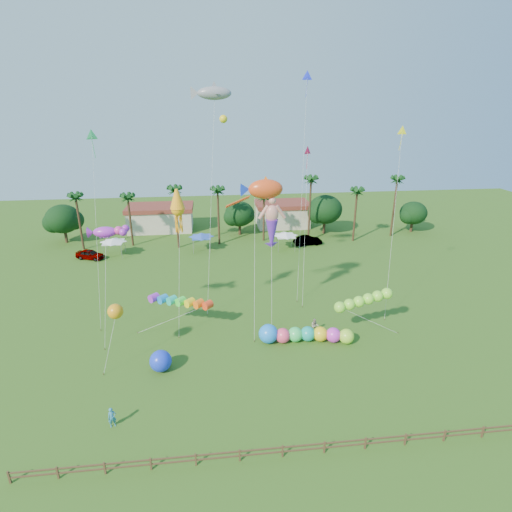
{
  "coord_description": "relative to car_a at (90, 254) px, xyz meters",
  "views": [
    {
      "loc": [
        -4.29,
        -26.73,
        23.17
      ],
      "look_at": [
        0.0,
        10.0,
        9.0
      ],
      "focal_mm": 28.0,
      "sensor_mm": 36.0,
      "label": 1
    }
  ],
  "objects": [
    {
      "name": "delta_kite_green",
      "position": [
        7.6,
        -17.94,
        19.05
      ],
      "size": [
        1.42,
        5.06,
        20.76
      ],
      "color": "#2EC568",
      "rests_on": "ground"
    },
    {
      "name": "caterpillar_inflatable",
      "position": [
        28.24,
        -27.1,
        0.08
      ],
      "size": [
        9.87,
        2.97,
        2.01
      ],
      "rotation": [
        0.0,
        0.0,
        -0.12
      ],
      "color": "#FF4370",
      "rests_on": "ground"
    },
    {
      "name": "delta_kite_yellow",
      "position": [
        39.71,
        -20.14,
        19.27
      ],
      "size": [
        1.79,
        3.99,
        21.03
      ],
      "color": "#FFF91A",
      "rests_on": "ground"
    },
    {
      "name": "fence",
      "position": [
        23.63,
        -41.13,
        -0.15
      ],
      "size": [
        36.12,
        0.12,
        1.0
      ],
      "color": "brown",
      "rests_on": "ground"
    },
    {
      "name": "fish_kite",
      "position": [
        25.18,
        -20.64,
        13.99
      ],
      "size": [
        5.77,
        7.52,
        15.91
      ],
      "color": "#E24619",
      "rests_on": "ground"
    },
    {
      "name": "green_worm",
      "position": [
        32.31,
        -26.24,
        2.54
      ],
      "size": [
        9.85,
        1.26,
        4.03
      ],
      "color": "#87ED34",
      "rests_on": "ground"
    },
    {
      "name": "spectator_b",
      "position": [
        29.95,
        -25.47,
        0.04
      ],
      "size": [
        0.93,
        0.82,
        1.61
      ],
      "primitive_type": "imported",
      "rotation": [
        0.0,
        0.0,
        -0.32
      ],
      "color": "#A39687",
      "rests_on": "ground"
    },
    {
      "name": "rainbow_tube",
      "position": [
        16.93,
        -23.82,
        2.37
      ],
      "size": [
        9.01,
        4.54,
        3.6
      ],
      "color": "#F03E1A",
      "rests_on": "ground"
    },
    {
      "name": "buildings_row",
      "position": [
        20.54,
        14.87,
        1.23
      ],
      "size": [
        35.0,
        7.0,
        4.0
      ],
      "color": "beige",
      "rests_on": "ground"
    },
    {
      "name": "shark_kite",
      "position": [
        20.28,
        -14.61,
        23.44
      ],
      "size": [
        5.26,
        7.36,
        25.11
      ],
      "color": "gray",
      "rests_on": "ground"
    },
    {
      "name": "tent_row",
      "position": [
        17.63,
        1.2,
        1.98
      ],
      "size": [
        31.0,
        4.0,
        0.6
      ],
      "color": "white",
      "rests_on": "ground"
    },
    {
      "name": "squid_kite",
      "position": [
        16.04,
        -21.91,
        12.4
      ],
      "size": [
        1.61,
        3.86,
        15.33
      ],
      "color": "orange",
      "rests_on": "ground"
    },
    {
      "name": "spectator_a",
      "position": [
        11.23,
        -36.83,
        0.07
      ],
      "size": [
        0.71,
        0.58,
        1.67
      ],
      "primitive_type": "imported",
      "rotation": [
        0.0,
        0.0,
        0.35
      ],
      "color": "teal",
      "rests_on": "ground"
    },
    {
      "name": "ground",
      "position": [
        23.63,
        -35.13,
        -0.77
      ],
      "size": [
        160.0,
        160.0,
        0.0
      ],
      "primitive_type": "plane",
      "color": "#285116",
      "rests_on": "ground"
    },
    {
      "name": "merman_kite",
      "position": [
        25.87,
        -20.84,
        9.98
      ],
      "size": [
        2.53,
        5.45,
        13.46
      ],
      "color": "tan",
      "rests_on": "ground"
    },
    {
      "name": "delta_kite_blue",
      "position": [
        30.76,
        -13.76,
        24.77
      ],
      "size": [
        1.91,
        4.88,
        26.65
      ],
      "color": "#1C2AFF",
      "rests_on": "ground"
    },
    {
      "name": "car_a",
      "position": [
        0.0,
        0.0,
        0.0
      ],
      "size": [
        4.85,
        3.29,
        1.53
      ],
      "primitive_type": "imported",
      "rotation": [
        0.0,
        0.0,
        1.21
      ],
      "color": "#4C4C54",
      "rests_on": "ground"
    },
    {
      "name": "orange_ball_kite",
      "position": [
        10.35,
        -28.56,
        4.72
      ],
      "size": [
        2.21,
        2.63,
        6.2
      ],
      "color": "orange",
      "rests_on": "ground"
    },
    {
      "name": "car_b",
      "position": [
        35.99,
        2.67,
        0.03
      ],
      "size": [
        5.01,
        2.19,
        1.6
      ],
      "primitive_type": "imported",
      "rotation": [
        0.0,
        0.0,
        1.68
      ],
      "color": "#4C4C54",
      "rests_on": "ground"
    },
    {
      "name": "delta_kite_red",
      "position": [
        30.63,
        -16.12,
        16.99
      ],
      "size": [
        1.32,
        4.19,
        18.67
      ],
      "color": "#D11747",
      "rests_on": "ground"
    },
    {
      "name": "tree_line",
      "position": [
        27.2,
        8.86,
        3.51
      ],
      "size": [
        69.46,
        8.91,
        11.0
      ],
      "color": "#3A2819",
      "rests_on": "ground"
    },
    {
      "name": "blue_ball",
      "position": [
        14.19,
        -30.24,
        0.24
      ],
      "size": [
        2.02,
        2.02,
        2.02
      ],
      "primitive_type": "sphere",
      "color": "#1A36EA",
      "rests_on": "ground"
    },
    {
      "name": "lobster_kite",
      "position": [
        8.75,
        -22.27,
        10.37
      ],
      "size": [
        4.25,
        5.34,
        11.92
      ],
      "color": "#AD28C8",
      "rests_on": "ground"
    }
  ]
}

